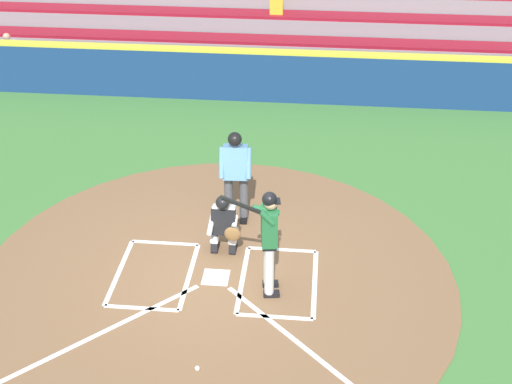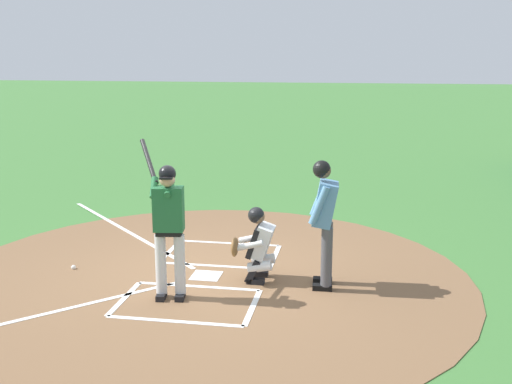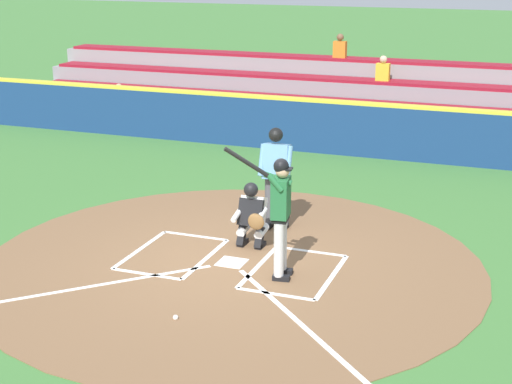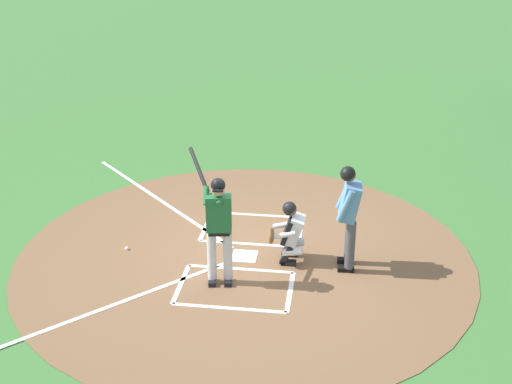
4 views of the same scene
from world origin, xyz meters
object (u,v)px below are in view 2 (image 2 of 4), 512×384
Objects in this scene: catcher at (257,243)px; batter at (168,222)px; plate_umpire at (325,215)px; baseball at (73,267)px.

batter is at bearing 128.49° from catcher.
catcher is at bearing -51.51° from batter.
plate_umpire reaches higher than catcher.
catcher is (0.85, -1.07, -0.51)m from batter.
catcher is at bearing 85.03° from plate_umpire.
plate_umpire is 25.20× the size of baseball.
batter is 1.88× the size of catcher.
baseball is (0.08, 3.90, -1.04)m from plate_umpire.
catcher reaches higher than baseball.
batter reaches higher than plate_umpire.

